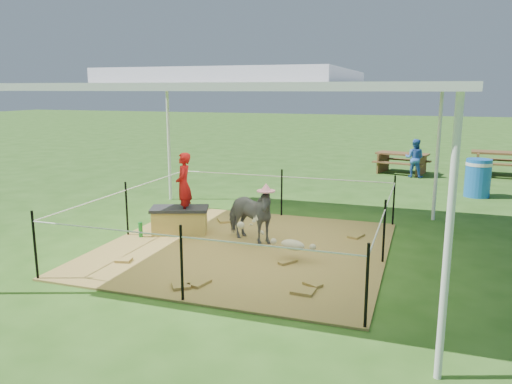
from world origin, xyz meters
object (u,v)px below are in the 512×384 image
(green_bottle, at_px, (141,230))
(trash_barrel, at_px, (478,178))
(distant_person, at_px, (415,158))
(straw_bale, at_px, (180,222))
(woman, at_px, (183,179))
(picnic_table_near, at_px, (402,163))
(pony, at_px, (249,214))
(foal, at_px, (293,243))
(picnic_table_far, at_px, (502,164))

(green_bottle, height_order, trash_barrel, trash_barrel)
(green_bottle, xyz_separation_m, trash_barrel, (5.99, 5.78, 0.31))
(distant_person, bearing_deg, green_bottle, 71.04)
(trash_barrel, bearing_deg, distant_person, 123.18)
(trash_barrel, bearing_deg, straw_bale, -135.59)
(woman, bearing_deg, picnic_table_near, 137.83)
(pony, distance_m, trash_barrel, 6.77)
(picnic_table_near, bearing_deg, foal, -83.16)
(woman, relative_size, picnic_table_far, 0.65)
(trash_barrel, xyz_separation_m, picnic_table_far, (0.98, 3.46, -0.10))
(woman, xyz_separation_m, green_bottle, (-0.65, -0.45, -0.87))
(foal, relative_size, picnic_table_far, 0.56)
(trash_barrel, relative_size, picnic_table_far, 0.53)
(straw_bale, xyz_separation_m, trash_barrel, (5.44, 5.33, 0.23))
(trash_barrel, xyz_separation_m, picnic_table_near, (-1.94, 3.02, -0.15))
(picnic_table_near, bearing_deg, green_bottle, -100.56)
(woman, bearing_deg, straw_bale, -110.05)
(green_bottle, bearing_deg, distant_person, 61.50)
(foal, height_order, distant_person, distant_person)
(distant_person, bearing_deg, foal, 89.17)
(green_bottle, xyz_separation_m, foal, (2.88, -0.32, 0.14))
(woman, distance_m, distant_person, 8.60)
(picnic_table_near, xyz_separation_m, picnic_table_far, (2.92, 0.44, 0.05))
(foal, xyz_separation_m, picnic_table_far, (4.09, 9.56, 0.07))
(picnic_table_near, distance_m, picnic_table_far, 2.96)
(straw_bale, relative_size, green_bottle, 3.60)
(woman, xyz_separation_m, picnic_table_far, (6.32, 8.79, -0.66))
(foal, xyz_separation_m, distant_person, (1.55, 8.48, 0.27))
(trash_barrel, distance_m, distant_person, 2.85)
(pony, height_order, picnic_table_far, pony)
(picnic_table_near, distance_m, distant_person, 0.79)
(straw_bale, xyz_separation_m, woman, (0.10, 0.00, 0.79))
(green_bottle, height_order, picnic_table_far, picnic_table_far)
(green_bottle, bearing_deg, straw_bale, 39.29)
(woman, relative_size, green_bottle, 4.32)
(straw_bale, height_order, trash_barrel, trash_barrel)
(green_bottle, distance_m, foal, 2.90)
(pony, relative_size, picnic_table_near, 0.73)
(green_bottle, distance_m, trash_barrel, 8.32)
(foal, xyz_separation_m, picnic_table_near, (1.16, 9.12, 0.02))
(trash_barrel, relative_size, distant_person, 0.81)
(straw_bale, xyz_separation_m, picnic_table_near, (3.49, 8.35, 0.08))
(pony, distance_m, distant_person, 8.18)
(pony, relative_size, distant_person, 0.98)
(trash_barrel, distance_m, picnic_table_far, 3.60)
(pony, xyz_separation_m, distant_person, (2.51, 7.78, 0.07))
(woman, distance_m, green_bottle, 1.18)
(green_bottle, distance_m, pony, 1.98)
(picnic_table_near, bearing_deg, straw_bale, -98.59)
(foal, bearing_deg, distant_person, 94.96)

